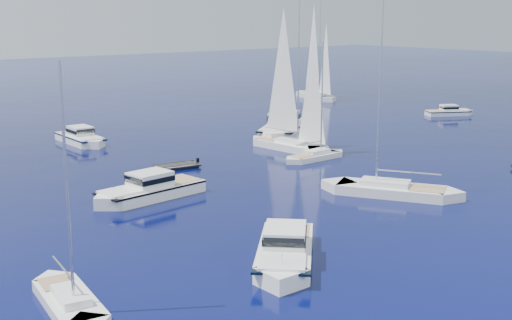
% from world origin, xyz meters
% --- Properties ---
extents(motor_cruiser_left, '(9.42, 9.51, 2.69)m').
position_xyz_m(motor_cruiser_left, '(-12.02, 10.80, 0.00)').
color(motor_cruiser_left, white).
rests_on(motor_cruiser_left, ground).
extents(motor_cruiser_centre, '(10.52, 4.26, 2.69)m').
position_xyz_m(motor_cruiser_centre, '(-11.20, 27.88, 0.00)').
color(motor_cruiser_centre, white).
rests_on(motor_cruiser_centre, ground).
extents(motor_cruiser_far_r, '(7.53, 5.56, 1.93)m').
position_xyz_m(motor_cruiser_far_r, '(44.36, 39.54, 0.00)').
color(motor_cruiser_far_r, silver).
rests_on(motor_cruiser_far_r, ground).
extents(motor_cruiser_distant, '(13.31, 11.44, 3.55)m').
position_xyz_m(motor_cruiser_distant, '(15.37, 42.24, 0.00)').
color(motor_cruiser_distant, white).
rests_on(motor_cruiser_distant, ground).
extents(motor_cruiser_horizon, '(3.02, 9.37, 2.45)m').
position_xyz_m(motor_cruiser_horizon, '(-5.47, 52.51, 0.00)').
color(motor_cruiser_horizon, white).
rests_on(motor_cruiser_horizon, ground).
extents(sailboat_fore, '(3.41, 8.78, 12.57)m').
position_xyz_m(sailboat_fore, '(-24.27, 12.86, 0.00)').
color(sailboat_fore, white).
rests_on(sailboat_fore, ground).
extents(sailboat_mid_r, '(8.68, 11.89, 17.55)m').
position_xyz_m(sailboat_mid_r, '(4.32, 16.65, 0.00)').
color(sailboat_mid_r, silver).
rests_on(sailboat_mid_r, ground).
extents(sailboat_centre, '(8.13, 2.29, 11.89)m').
position_xyz_m(sailboat_centre, '(8.99, 30.20, 0.00)').
color(sailboat_centre, silver).
rests_on(sailboat_centre, ground).
extents(sailboat_sails_r, '(4.04, 11.73, 16.90)m').
position_xyz_m(sailboat_sails_r, '(10.40, 35.58, 0.00)').
color(sailboat_sails_r, white).
rests_on(sailboat_sails_r, ground).
extents(sailboat_sails_far, '(6.42, 12.64, 17.99)m').
position_xyz_m(sailboat_sails_far, '(42.95, 65.50, 0.00)').
color(sailboat_sails_far, silver).
rests_on(sailboat_sails_far, ground).
extents(tender_yellow, '(3.47, 3.33, 0.95)m').
position_xyz_m(tender_yellow, '(-12.76, 10.19, 0.00)').
color(tender_yellow, '#E7B10D').
rests_on(tender_yellow, ground).
extents(tender_grey_far, '(4.52, 2.83, 0.95)m').
position_xyz_m(tender_grey_far, '(-3.77, 35.40, 0.00)').
color(tender_grey_far, black).
rests_on(tender_grey_far, ground).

